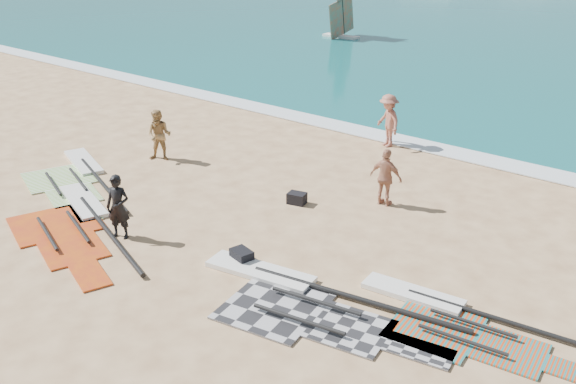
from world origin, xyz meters
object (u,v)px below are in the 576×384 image
Objects in this scene: beachgoer_mid at (388,121)px; beachgoer_back at (386,177)px; rig_red at (77,222)px; person_wetsuit at (118,207)px; rig_orange at (452,319)px; beachgoer_left at (159,135)px; gear_bag_far at (242,256)px; rig_grey at (297,297)px; gear_bag_near at (297,198)px; rig_green at (77,177)px.

beachgoer_mid is 5.36m from beachgoer_back.
person_wetsuit is (1.60, 0.29, 0.82)m from rig_red.
rig_orange is 3.06× the size of beachgoer_left.
rig_red is 11.35× the size of gear_bag_far.
rig_grey is 5.18m from gear_bag_near.
rig_green is (-10.01, 1.13, -0.00)m from rig_grey.
rig_red is 6.26m from gear_bag_near.
beachgoer_left is at bearing 95.28° from rig_green.
rig_orange is at bearing -22.67° from beachgoer_mid.
person_wetsuit is (4.52, -1.70, 0.82)m from rig_green.
person_wetsuit reaches higher than beachgoer_back.
rig_orange is at bearing -42.31° from beachgoer_left.
rig_red is at bearing -76.81° from beachgoer_mid.
beachgoer_back is at bearing 79.99° from gear_bag_far.
rig_orange is 12.59m from beachgoer_left.
gear_bag_near is at bearing 43.67° from rig_green.
rig_red is at bearing -128.18° from gear_bag_near.
gear_bag_near is 0.29× the size of beachgoer_left.
beachgoer_mid reaches higher than beachgoer_left.
beachgoer_mid is at bearing 96.00° from gear_bag_near.
beachgoer_mid is at bearing 101.04° from rig_grey.
beachgoer_mid is at bearing 55.16° from person_wetsuit.
rig_orange is at bearing -23.10° from gear_bag_near.
beachgoer_back reaches higher than gear_bag_near.
gear_bag_far is 0.32× the size of beachgoer_back.
gear_bag_far is at bearing 15.37° from rig_green.
rig_red reaches higher than rig_orange.
beachgoer_left is at bearing 132.98° from rig_red.
beachgoer_left is (0.77, 2.87, 0.84)m from rig_green.
rig_orange is (3.05, 1.38, -0.00)m from rig_grey.
gear_bag_near reaches higher than rig_grey.
rig_green is 3.47× the size of beachgoer_back.
rig_green is 13.06m from rig_orange.
person_wetsuit is at bearing -0.38° from rig_green.
beachgoer_mid is (1.62, 10.82, 0.10)m from person_wetsuit.
beachgoer_mid reaches higher than gear_bag_far.
rig_green is 7.39m from gear_bag_near.
person_wetsuit is at bearing 52.10° from beachgoer_back.
gear_bag_near is at bearing 37.59° from person_wetsuit.
gear_bag_near is (3.87, 4.92, 0.11)m from rig_red.
beachgoer_left is (-7.15, 3.56, 0.72)m from gear_bag_far.
beachgoer_mid is (-0.65, 6.19, 0.81)m from gear_bag_near.
rig_orange is 10.39m from rig_red.
gear_bag_near is 6.05m from beachgoer_left.
gear_bag_far is at bearing -56.74° from beachgoer_left.
person_wetsuit is at bearing -173.48° from rig_orange.
gear_bag_far is (-5.14, -0.94, 0.12)m from rig_orange.
beachgoer_back reaches higher than rig_grey.
beachgoer_left is at bearing 146.90° from rig_grey.
gear_bag_far is at bearing -72.54° from gear_bag_near.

